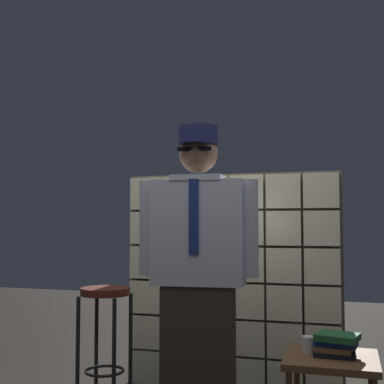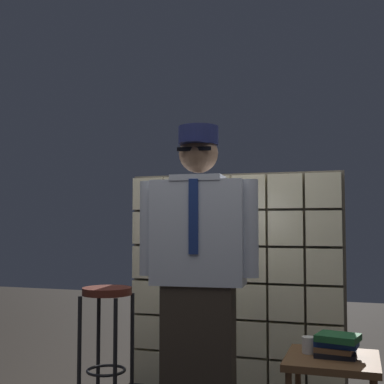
% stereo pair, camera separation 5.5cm
% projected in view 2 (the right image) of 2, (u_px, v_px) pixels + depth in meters
% --- Properties ---
extents(glass_block_wall, '(1.65, 0.10, 1.65)m').
position_uv_depth(glass_block_wall, '(233.00, 282.00, 3.89)').
color(glass_block_wall, beige).
rests_on(glass_block_wall, ground).
extents(standing_person, '(0.73, 0.33, 1.83)m').
position_uv_depth(standing_person, '(198.00, 272.00, 3.08)').
color(standing_person, '#382D23').
rests_on(standing_person, ground).
extents(bar_stool, '(0.34, 0.34, 0.80)m').
position_uv_depth(bar_stool, '(107.00, 318.00, 3.55)').
color(bar_stool, '#592319').
rests_on(bar_stool, ground).
extents(side_table, '(0.52, 0.52, 0.48)m').
position_uv_depth(side_table, '(332.00, 368.00, 2.94)').
color(side_table, brown).
rests_on(side_table, ground).
extents(book_stack, '(0.27, 0.23, 0.13)m').
position_uv_depth(book_stack, '(336.00, 345.00, 2.95)').
color(book_stack, black).
rests_on(book_stack, side_table).
extents(coffee_mug, '(0.13, 0.08, 0.09)m').
position_uv_depth(coffee_mug, '(309.00, 345.00, 3.03)').
color(coffee_mug, silver).
rests_on(coffee_mug, side_table).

